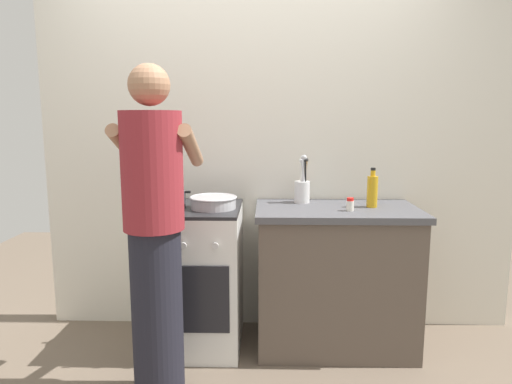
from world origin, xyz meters
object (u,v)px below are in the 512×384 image
(stove_range, at_px, (193,276))
(pot, at_px, (169,199))
(spice_bottle, at_px, (350,205))
(oil_bottle, at_px, (372,191))
(mixing_bowl, at_px, (213,202))
(utensil_crock, at_px, (302,187))
(person, at_px, (155,236))

(stove_range, bearing_deg, pot, -174.16)
(stove_range, distance_m, pot, 0.52)
(spice_bottle, relative_size, oil_bottle, 0.32)
(stove_range, distance_m, mixing_bowl, 0.51)
(pot, bearing_deg, spice_bottle, -4.31)
(mixing_bowl, xyz_separation_m, utensil_crock, (0.56, 0.21, 0.06))
(spice_bottle, distance_m, person, 1.16)
(spice_bottle, bearing_deg, pot, 175.69)
(stove_range, distance_m, spice_bottle, 1.08)
(stove_range, bearing_deg, utensil_crock, 13.25)
(pot, xyz_separation_m, utensil_crock, (0.84, 0.18, 0.05))
(mixing_bowl, relative_size, oil_bottle, 1.18)
(pot, distance_m, person, 0.56)
(stove_range, xyz_separation_m, utensil_crock, (0.70, 0.16, 0.55))
(spice_bottle, height_order, oil_bottle, oil_bottle)
(mixing_bowl, height_order, person, person)
(spice_bottle, bearing_deg, oil_bottle, 37.54)
(stove_range, xyz_separation_m, oil_bottle, (1.12, 0.02, 0.55))
(pot, bearing_deg, oil_bottle, 1.66)
(oil_bottle, bearing_deg, spice_bottle, -142.46)
(pot, xyz_separation_m, person, (0.05, -0.55, -0.09))
(utensil_crock, xyz_separation_m, person, (-0.79, -0.73, -0.14))
(oil_bottle, bearing_deg, stove_range, -178.86)
(mixing_bowl, bearing_deg, person, -113.82)
(stove_range, relative_size, person, 0.53)
(oil_bottle, bearing_deg, person, -153.95)
(mixing_bowl, xyz_separation_m, oil_bottle, (0.98, 0.06, 0.06))
(pot, relative_size, person, 0.16)
(pot, bearing_deg, stove_range, 5.84)
(mixing_bowl, distance_m, utensil_crock, 0.60)
(spice_bottle, xyz_separation_m, person, (-1.05, -0.47, -0.08))
(stove_range, relative_size, pot, 3.27)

